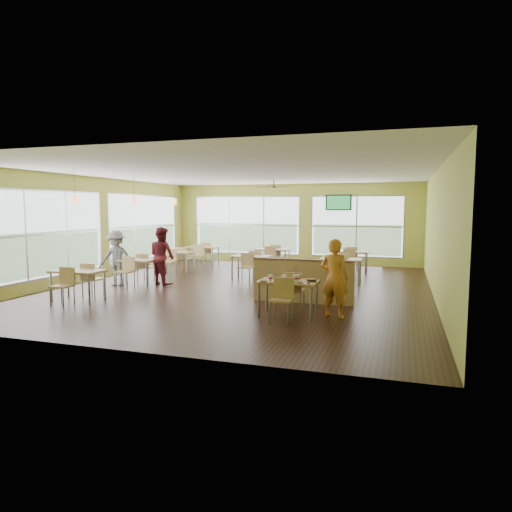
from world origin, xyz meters
name	(u,v)px	position (x,y,z in m)	size (l,w,h in m)	color
room	(244,231)	(0.00, 0.00, 1.60)	(12.00, 12.04, 3.20)	black
window_bays	(203,229)	(-2.65, 3.08, 1.48)	(9.24, 10.24, 2.38)	white
main_table	(288,286)	(2.00, -3.00, 0.63)	(1.22, 1.52, 0.87)	tan
half_wall_divider	(303,281)	(2.00, -1.55, 0.52)	(2.40, 0.14, 1.04)	tan
dining_tables	(231,258)	(-1.05, 1.71, 0.63)	(6.92, 8.72, 0.87)	tan
pendant_lights	(155,201)	(-3.20, 0.68, 2.45)	(0.11, 7.31, 0.86)	#2D2119
ceiling_fan	(274,187)	(0.00, 3.00, 2.95)	(1.25, 1.25, 0.29)	#2D2119
tv_backwall	(339,203)	(1.80, 5.90, 2.45)	(1.00, 0.07, 0.60)	black
man_plaid	(334,278)	(2.91, -2.76, 0.81)	(0.59, 0.39, 1.62)	#E04D18
patron_maroon	(162,256)	(-2.46, -0.27, 0.84)	(0.82, 0.64, 1.69)	maroon
patron_grey	(116,258)	(-3.63, -0.82, 0.80)	(1.03, 0.59, 1.60)	slate
cup_blue	(270,278)	(1.67, -3.17, 0.82)	(0.10, 0.10, 0.35)	white
cup_yellow	(284,278)	(1.93, -3.06, 0.82)	(0.09, 0.09, 0.33)	white
cup_red_near	(295,278)	(2.17, -3.08, 0.82)	(0.10, 0.10, 0.37)	white
cup_red_far	(297,278)	(2.21, -3.08, 0.83)	(0.11, 0.11, 0.38)	white
food_basket	(312,280)	(2.48, -2.94, 0.78)	(0.24, 0.24, 0.05)	black
ketchup_cup	(309,283)	(2.48, -3.27, 0.76)	(0.05, 0.05, 0.02)	#A70D1D
wrapper_left	(264,281)	(1.56, -3.30, 0.77)	(0.17, 0.15, 0.04)	#9A7C4A
wrapper_mid	(293,279)	(2.09, -2.97, 0.78)	(0.21, 0.19, 0.05)	#9A7C4A
wrapper_right	(300,282)	(2.29, -3.22, 0.77)	(0.14, 0.13, 0.04)	#9A7C4A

